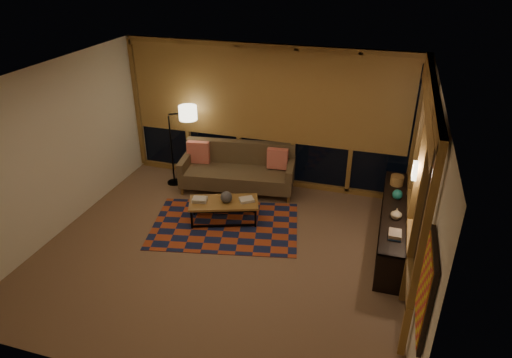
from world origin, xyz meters
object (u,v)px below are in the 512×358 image
(floor_lamp, at_px, (171,146))
(bookshelf, at_px, (393,225))
(sofa, at_px, (238,169))
(coffee_table, at_px, (224,211))

(floor_lamp, bearing_deg, bookshelf, -42.73)
(sofa, bearing_deg, coffee_table, -90.89)
(sofa, bearing_deg, bookshelf, -26.03)
(coffee_table, xyz_separation_m, floor_lamp, (-1.44, 1.04, 0.59))
(sofa, bearing_deg, floor_lamp, 176.45)
(floor_lamp, distance_m, bookshelf, 4.32)
(sofa, height_order, bookshelf, sofa)
(sofa, relative_size, floor_lamp, 1.35)
(coffee_table, distance_m, floor_lamp, 1.87)
(floor_lamp, bearing_deg, coffee_table, -66.98)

